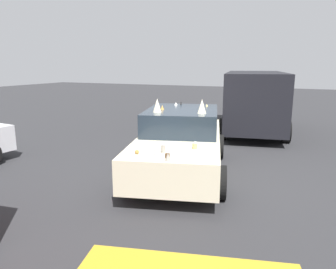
# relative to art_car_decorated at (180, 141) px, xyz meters

# --- Properties ---
(ground_plane) EXTENTS (60.00, 60.00, 0.00)m
(ground_plane) POSITION_rel_art_car_decorated_xyz_m (-0.11, -0.03, -0.74)
(ground_plane) COLOR #2D2D30
(art_car_decorated) EXTENTS (4.71, 2.88, 1.76)m
(art_car_decorated) POSITION_rel_art_car_decorated_xyz_m (0.00, 0.00, 0.00)
(art_car_decorated) COLOR beige
(art_car_decorated) RESTS_ON ground
(parked_van_near_left) EXTENTS (5.33, 2.93, 2.23)m
(parked_van_near_left) POSITION_rel_art_car_decorated_xyz_m (5.39, -0.83, 0.50)
(parked_van_near_left) COLOR black
(parked_van_near_left) RESTS_ON ground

